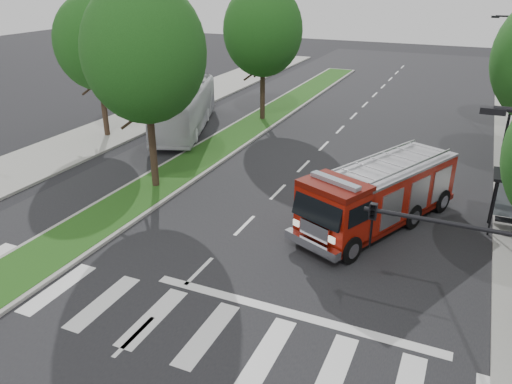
% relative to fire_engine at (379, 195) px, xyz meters
% --- Properties ---
extents(ground, '(140.00, 140.00, 0.00)m').
position_rel_fire_engine_xyz_m(ground, '(-5.27, -6.44, -1.45)').
color(ground, black).
rests_on(ground, ground).
extents(sidewalk_left, '(5.00, 80.00, 0.15)m').
position_rel_fire_engine_xyz_m(sidewalk_left, '(-19.77, 3.56, -1.37)').
color(sidewalk_left, gray).
rests_on(sidewalk_left, ground).
extents(median, '(3.00, 50.00, 0.15)m').
position_rel_fire_engine_xyz_m(median, '(-11.27, 11.56, -1.37)').
color(median, gray).
rests_on(median, ground).
extents(tree_median_near, '(5.80, 5.80, 10.16)m').
position_rel_fire_engine_xyz_m(tree_median_near, '(-11.27, -0.44, 5.37)').
color(tree_median_near, black).
rests_on(tree_median_near, ground).
extents(tree_median_far, '(5.60, 5.60, 9.72)m').
position_rel_fire_engine_xyz_m(tree_median_far, '(-11.27, 13.56, 5.04)').
color(tree_median_far, black).
rests_on(tree_median_far, ground).
extents(tree_left_mid, '(5.20, 5.20, 9.16)m').
position_rel_fire_engine_xyz_m(tree_left_mid, '(-19.27, 5.56, 4.71)').
color(tree_left_mid, black).
rests_on(tree_left_mid, ground).
extents(streetlight_right_near, '(4.08, 0.22, 8.00)m').
position_rel_fire_engine_xyz_m(streetlight_right_near, '(4.34, -9.94, 3.22)').
color(streetlight_right_near, black).
rests_on(streetlight_right_near, ground).
extents(fire_engine, '(5.94, 8.99, 3.02)m').
position_rel_fire_engine_xyz_m(fire_engine, '(0.00, 0.00, 0.00)').
color(fire_engine, '#540B04').
rests_on(fire_engine, ground).
extents(city_bus, '(6.42, 11.47, 3.14)m').
position_rel_fire_engine_xyz_m(city_bus, '(-15.34, 9.26, 0.12)').
color(city_bus, silver).
rests_on(city_bus, ground).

